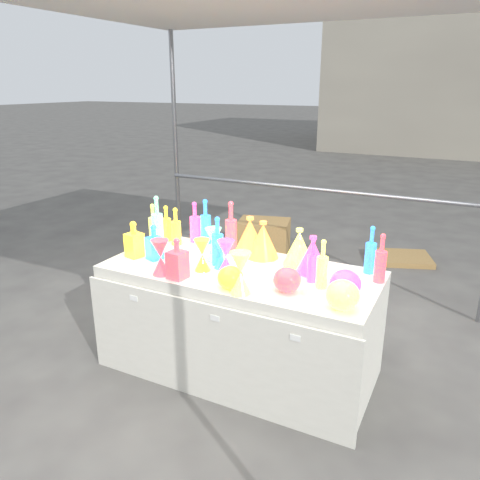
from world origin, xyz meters
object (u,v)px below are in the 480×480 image
at_px(bottle_0, 176,226).
at_px(globe_0, 230,279).
at_px(display_table, 239,320).
at_px(decanter_0, 134,239).
at_px(lampshade_0, 250,236).
at_px(cardboard_box_closed, 264,238).
at_px(hourglass_0, 161,257).

distance_m(bottle_0, globe_0, 0.91).
xyz_separation_m(bottle_0, globe_0, (0.74, -0.53, -0.08)).
relative_size(display_table, decanter_0, 7.09).
relative_size(bottle_0, lampshade_0, 1.04).
height_order(display_table, globe_0, globe_0).
xyz_separation_m(display_table, cardboard_box_closed, (-0.79, 2.18, -0.17)).
height_order(cardboard_box_closed, hourglass_0, hourglass_0).
relative_size(bottle_0, globe_0, 1.84).
xyz_separation_m(display_table, lampshade_0, (-0.06, 0.29, 0.51)).
relative_size(display_table, hourglass_0, 7.96).
bearing_deg(hourglass_0, display_table, 36.26).
relative_size(cardboard_box_closed, bottle_0, 2.00).
distance_m(display_table, bottle_0, 0.86).
bearing_deg(lampshade_0, decanter_0, -167.98).
height_order(globe_0, lampshade_0, lampshade_0).
height_order(cardboard_box_closed, globe_0, globe_0).
distance_m(cardboard_box_closed, decanter_0, 2.39).
height_order(display_table, decanter_0, decanter_0).
bearing_deg(display_table, decanter_0, -171.20).
bearing_deg(cardboard_box_closed, bottle_0, -100.03).
height_order(cardboard_box_closed, decanter_0, decanter_0).
bearing_deg(display_table, bottle_0, 160.40).
distance_m(hourglass_0, lampshade_0, 0.68).
distance_m(display_table, lampshade_0, 0.59).
bearing_deg(globe_0, lampshade_0, 104.63).
distance_m(display_table, hourglass_0, 0.70).
xyz_separation_m(display_table, decanter_0, (-0.76, -0.12, 0.51)).
xyz_separation_m(hourglass_0, lampshade_0, (0.34, 0.59, 0.02)).
relative_size(hourglass_0, globe_0, 1.48).
bearing_deg(bottle_0, cardboard_box_closed, 94.01).
bearing_deg(cardboard_box_closed, globe_0, -84.54).
relative_size(bottle_0, hourglass_0, 1.24).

